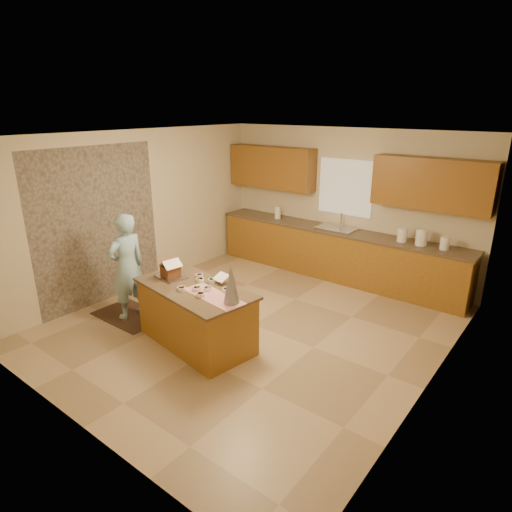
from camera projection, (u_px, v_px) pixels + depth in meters
name	position (u px, v px, depth m)	size (l,w,h in m)	color
floor	(253.00, 325.00, 6.43)	(5.50, 5.50, 0.00)	tan
ceiling	(253.00, 136.00, 5.54)	(5.50, 5.50, 0.00)	silver
wall_back	(345.00, 203.00, 8.04)	(5.50, 5.50, 0.00)	beige
wall_front	(64.00, 306.00, 3.94)	(5.50, 5.50, 0.00)	beige
wall_left	(138.00, 211.00, 7.44)	(5.50, 5.50, 0.00)	beige
wall_right	(441.00, 280.00, 4.54)	(5.50, 5.50, 0.00)	beige
stone_accent	(98.00, 227.00, 6.87)	(2.50, 2.50, 0.00)	gray
window_curtain	(346.00, 187.00, 7.91)	(1.05, 0.03, 1.00)	white
back_counter_base	(335.00, 254.00, 8.11)	(4.80, 0.60, 0.88)	#93651E
back_counter_top	(336.00, 230.00, 7.96)	(4.85, 0.63, 0.04)	brown
upper_cabinet_left	(272.00, 167.00, 8.62)	(1.85, 0.35, 0.80)	brown
upper_cabinet_right	(432.00, 184.00, 6.82)	(1.85, 0.35, 0.80)	brown
sink	(336.00, 231.00, 7.96)	(0.70, 0.45, 0.12)	silver
faucet	(341.00, 220.00, 8.04)	(0.03, 0.03, 0.28)	silver
island_base	(196.00, 316.00, 5.83)	(1.61, 0.81, 0.79)	#93651E
island_top	(195.00, 288.00, 5.69)	(1.68, 0.88, 0.04)	brown
table_runner	(214.00, 296.00, 5.41)	(0.89, 0.32, 0.01)	#A8100C
baking_tray	(171.00, 277.00, 6.00)	(0.41, 0.30, 0.02)	silver
cookbook	(221.00, 277.00, 5.79)	(0.20, 0.02, 0.16)	white
tinsel_tree	(231.00, 284.00, 5.15)	(0.20, 0.20, 0.49)	#B1B1BD
rug	(130.00, 315.00, 6.72)	(1.09, 0.71, 0.01)	black
boy	(127.00, 267.00, 6.42)	(0.58, 0.38, 1.60)	#92BBD0
canister_a	(402.00, 235.00, 7.21)	(0.16, 0.16, 0.23)	white
canister_b	(422.00, 237.00, 7.02)	(0.18, 0.18, 0.27)	white
canister_c	(445.00, 243.00, 6.82)	(0.14, 0.14, 0.21)	white
paper_towel	(278.00, 212.00, 8.67)	(0.11, 0.11, 0.25)	white
gingerbread_house	(171.00, 270.00, 5.96)	(0.28, 0.29, 0.25)	#5D2D18
candy_bowls	(203.00, 286.00, 5.66)	(0.73, 0.56, 0.05)	teal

